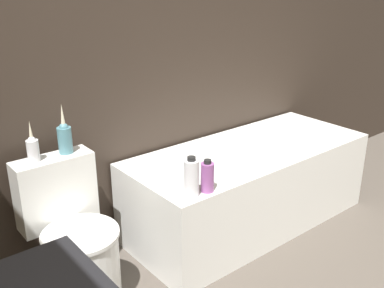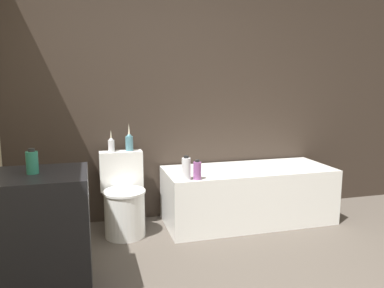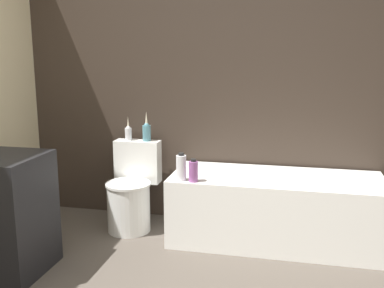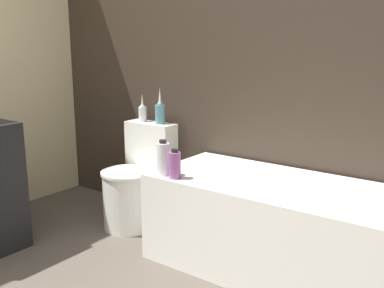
% 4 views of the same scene
% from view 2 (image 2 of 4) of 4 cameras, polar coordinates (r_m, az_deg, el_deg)
% --- Properties ---
extents(wall_back_tiled, '(6.40, 0.06, 2.60)m').
position_cam_2_polar(wall_back_tiled, '(3.79, -3.99, 8.18)').
color(wall_back_tiled, '#332821').
rests_on(wall_back_tiled, ground_plane).
extents(bathtub, '(1.65, 0.68, 0.54)m').
position_cam_2_polar(bathtub, '(3.81, 8.50, -7.58)').
color(bathtub, white).
rests_on(bathtub, ground).
extents(toilet, '(0.40, 0.52, 0.74)m').
position_cam_2_polar(toilet, '(3.52, -10.35, -8.49)').
color(toilet, white).
rests_on(toilet, ground).
extents(vanity_counter, '(0.74, 0.53, 0.83)m').
position_cam_2_polar(vanity_counter, '(2.62, -23.60, -13.06)').
color(vanity_counter, black).
rests_on(vanity_counter, ground).
extents(soap_bottle_glass, '(0.07, 0.07, 0.16)m').
position_cam_2_polar(soap_bottle_glass, '(2.48, -23.18, -2.55)').
color(soap_bottle_glass, '#267259').
rests_on(soap_bottle_glass, vanity_counter).
extents(vase_gold, '(0.06, 0.06, 0.21)m').
position_cam_2_polar(vase_gold, '(3.58, -12.20, -0.04)').
color(vase_gold, silver).
rests_on(vase_gold, toilet).
extents(vase_silver, '(0.07, 0.07, 0.26)m').
position_cam_2_polar(vase_silver, '(3.60, -9.54, 0.37)').
color(vase_silver, teal).
rests_on(vase_silver, toilet).
extents(shampoo_bottle_tall, '(0.08, 0.08, 0.21)m').
position_cam_2_polar(shampoo_bottle_tall, '(3.23, -0.89, -3.78)').
color(shampoo_bottle_tall, silver).
rests_on(shampoo_bottle_tall, bathtub).
extents(shampoo_bottle_short, '(0.07, 0.07, 0.18)m').
position_cam_2_polar(shampoo_bottle_short, '(3.25, 0.80, -4.05)').
color(shampoo_bottle_short, '#8C4C8C').
rests_on(shampoo_bottle_short, bathtub).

